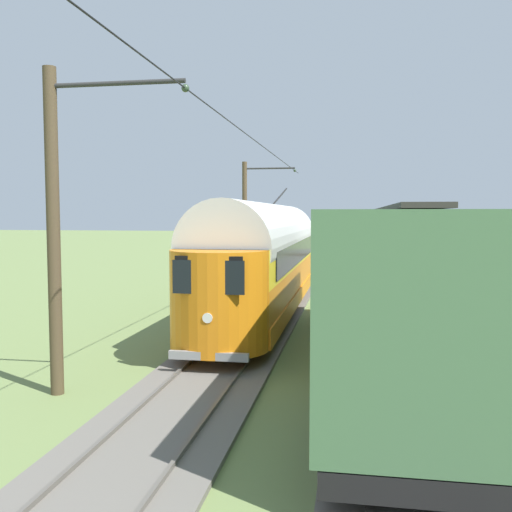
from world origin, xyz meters
TOP-DOWN VIEW (x-y plane):
  - ground_plane at (0.00, 0.00)m, footprint 220.00×220.00m
  - track_adjacent_siding at (-2.15, -0.31)m, footprint 2.80×80.00m
  - track_third_siding at (2.15, -0.31)m, footprint 2.80×80.00m
  - track_outer_siding at (6.44, -0.31)m, footprint 2.80×80.00m
  - vintage_streetcar at (6.44, 0.96)m, footprint 2.65×17.55m
  - coach_adjacent at (2.14, 8.30)m, footprint 2.96×14.79m
  - catenary_pole_foreground at (9.27, -10.16)m, footprint 3.15×0.28m
  - catenary_pole_mid_near at (9.27, 11.34)m, footprint 3.15×0.28m
  - overhead_wire_run at (6.49, 10.51)m, footprint 2.94×46.99m

SIDE VIEW (x-z plane):
  - ground_plane at x=0.00m, z-range 0.00..0.00m
  - track_adjacent_siding at x=-2.15m, z-range -0.04..0.14m
  - track_third_siding at x=2.15m, z-range -0.04..0.14m
  - track_outer_siding at x=6.44m, z-range -0.04..0.14m
  - coach_adjacent at x=2.14m, z-range 0.24..4.09m
  - vintage_streetcar at x=6.44m, z-range -0.26..4.78m
  - catenary_pole_foreground at x=9.27m, z-range 0.18..7.11m
  - catenary_pole_mid_near at x=9.27m, z-range 0.18..7.11m
  - overhead_wire_run at x=6.49m, z-range 6.30..6.48m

